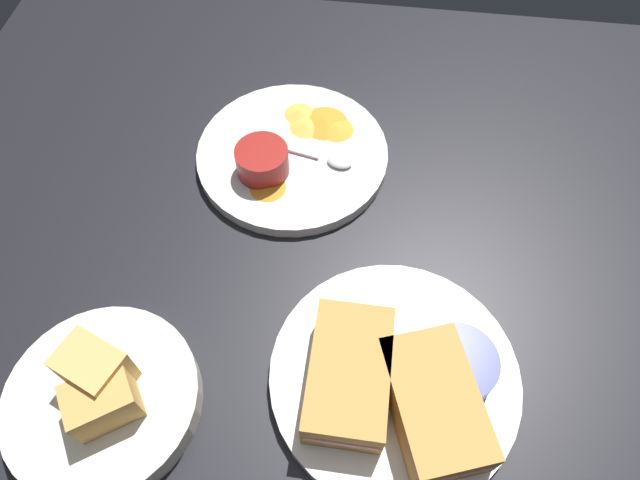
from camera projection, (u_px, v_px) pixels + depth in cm
name	position (u px, v px, depth cm)	size (l,w,h in cm)	color
ground_plane	(311.00, 309.00, 63.51)	(110.00, 110.00, 3.00)	black
plate_sandwich_main	(394.00, 377.00, 56.89)	(25.40, 25.40, 1.60)	silver
sandwich_half_near	(349.00, 374.00, 53.73)	(13.33, 7.72, 4.80)	#C68C42
sandwich_half_far	(434.00, 404.00, 52.20)	(14.83, 11.50, 4.80)	#C68C42
ramekin_dark_sauce	(455.00, 366.00, 54.58)	(7.92, 7.92, 3.73)	#0C144C
spoon_by_dark_ramekin	(393.00, 359.00, 56.70)	(2.51, 9.95, 0.80)	silver
plate_chips_companion	(293.00, 155.00, 72.87)	(24.80, 24.80, 1.60)	silver
ramekin_light_gravy	(262.00, 160.00, 68.76)	(6.57, 6.57, 3.67)	maroon
spoon_by_gravy_ramekin	(330.00, 159.00, 70.94)	(3.61, 9.94, 0.80)	silver
plantain_chip_scatter	(310.00, 133.00, 73.49)	(18.53, 12.86, 0.60)	orange
bread_basket_rear	(103.00, 397.00, 54.29)	(18.92, 18.92, 8.15)	silver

